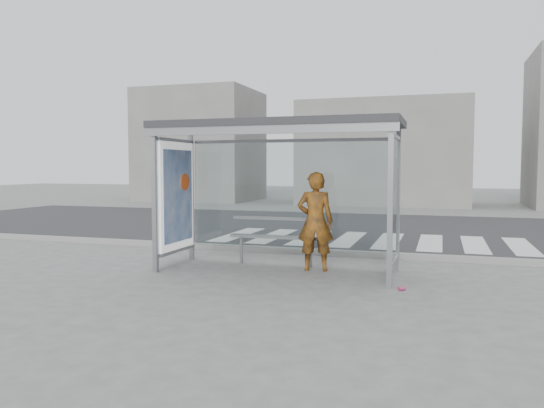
{
  "coord_description": "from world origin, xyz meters",
  "views": [
    {
      "loc": [
        2.73,
        -8.79,
        1.83
      ],
      "look_at": [
        -0.15,
        0.2,
        1.17
      ],
      "focal_mm": 35.0,
      "sensor_mm": 36.0,
      "label": 1
    }
  ],
  "objects": [
    {
      "name": "building_left",
      "position": [
        -10.0,
        18.0,
        3.0
      ],
      "size": [
        6.0,
        5.0,
        6.0
      ],
      "primitive_type": "cube",
      "color": "slate",
      "rests_on": "ground"
    },
    {
      "name": "ground",
      "position": [
        0.0,
        0.0,
        0.0
      ],
      "size": [
        80.0,
        80.0,
        0.0
      ],
      "primitive_type": "plane",
      "color": "#60605E",
      "rests_on": "ground"
    },
    {
      "name": "soda_can",
      "position": [
        2.2,
        -0.83,
        0.03
      ],
      "size": [
        0.12,
        0.11,
        0.06
      ],
      "primitive_type": "cylinder",
      "rotation": [
        0.0,
        1.57,
        0.68
      ],
      "color": "#F1468B",
      "rests_on": "ground"
    },
    {
      "name": "bus_shelter",
      "position": [
        -0.37,
        0.06,
        1.98
      ],
      "size": [
        4.25,
        1.65,
        2.62
      ],
      "color": "gray",
      "rests_on": "ground"
    },
    {
      "name": "road",
      "position": [
        0.0,
        7.0,
        0.0
      ],
      "size": [
        30.0,
        10.0,
        0.01
      ],
      "primitive_type": "cube",
      "color": "#2B2B2D",
      "rests_on": "ground"
    },
    {
      "name": "curb",
      "position": [
        0.0,
        1.95,
        0.06
      ],
      "size": [
        30.0,
        0.18,
        0.12
      ],
      "primitive_type": "cube",
      "color": "gray",
      "rests_on": "ground"
    },
    {
      "name": "building_center",
      "position": [
        0.0,
        18.0,
        2.5
      ],
      "size": [
        8.0,
        5.0,
        5.0
      ],
      "primitive_type": "cube",
      "color": "slate",
      "rests_on": "ground"
    },
    {
      "name": "person",
      "position": [
        0.62,
        0.29,
        0.88
      ],
      "size": [
        0.7,
        0.53,
        1.75
      ],
      "primitive_type": "imported",
      "rotation": [
        0.0,
        0.0,
        3.33
      ],
      "color": "red",
      "rests_on": "ground"
    },
    {
      "name": "bench",
      "position": [
        -0.21,
        0.58,
        0.53
      ],
      "size": [
        1.74,
        0.22,
        0.9
      ],
      "color": "slate",
      "rests_on": "ground"
    },
    {
      "name": "crosswalk",
      "position": [
        1.0,
        4.5,
        0.0
      ],
      "size": [
        7.55,
        3.0,
        0.0
      ],
      "color": "silver",
      "rests_on": "ground"
    }
  ]
}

